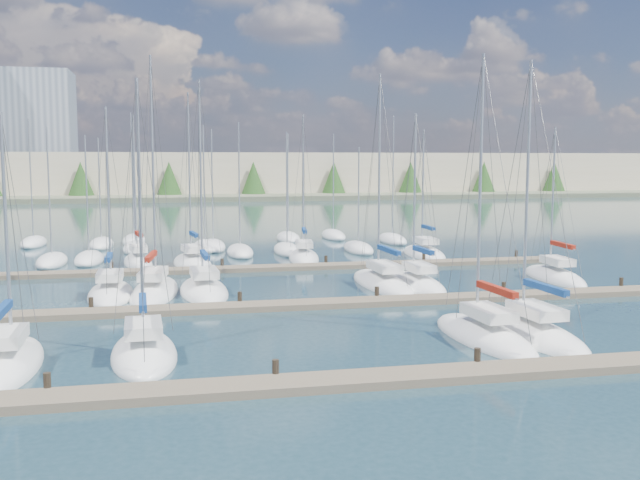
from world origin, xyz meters
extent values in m
plane|color=#233D47|center=(0.00, 60.00, 0.00)|extent=(400.00, 400.00, 0.00)
cube|color=#6B5E4C|center=(0.00, 2.00, 0.15)|extent=(44.00, 1.80, 0.35)
cylinder|color=#2D261C|center=(-12.00, 2.90, 0.30)|extent=(0.26, 0.26, 1.10)
cylinder|color=#2D261C|center=(-4.00, 2.90, 0.30)|extent=(0.26, 0.26, 1.10)
cylinder|color=#2D261C|center=(4.00, 2.90, 0.30)|extent=(0.26, 0.26, 1.10)
cube|color=#6B5E4C|center=(0.00, 16.00, 0.15)|extent=(44.00, 1.80, 0.35)
cylinder|color=#2D261C|center=(-12.00, 16.90, 0.30)|extent=(0.26, 0.26, 1.10)
cylinder|color=#2D261C|center=(-4.00, 16.90, 0.30)|extent=(0.26, 0.26, 1.10)
cylinder|color=#2D261C|center=(4.00, 16.90, 0.30)|extent=(0.26, 0.26, 1.10)
cylinder|color=#2D261C|center=(12.00, 16.90, 0.30)|extent=(0.26, 0.26, 1.10)
cylinder|color=#2D261C|center=(20.00, 16.90, 0.30)|extent=(0.26, 0.26, 1.10)
cube|color=#6B5E4C|center=(0.00, 30.00, 0.15)|extent=(44.00, 1.80, 0.35)
cylinder|color=#2D261C|center=(-12.00, 30.90, 0.30)|extent=(0.26, 0.26, 1.10)
cylinder|color=#2D261C|center=(-4.00, 30.90, 0.30)|extent=(0.26, 0.26, 1.10)
cylinder|color=#2D261C|center=(4.00, 30.90, 0.30)|extent=(0.26, 0.26, 1.10)
cylinder|color=#2D261C|center=(12.00, 30.90, 0.30)|extent=(0.26, 0.26, 1.10)
cylinder|color=#2D261C|center=(20.00, 30.90, 0.30)|extent=(0.26, 0.26, 1.10)
ellipsoid|color=white|center=(-10.33, 34.87, 0.05)|extent=(3.23, 7.02, 1.60)
cube|color=black|center=(-10.33, 34.87, 0.05)|extent=(1.63, 3.39, 0.12)
cube|color=silver|center=(-10.27, 34.54, 1.35)|extent=(1.53, 2.53, 0.50)
cylinder|color=#9EA0A5|center=(-10.42, 35.41, 6.42)|extent=(0.14, 0.14, 10.64)
cylinder|color=#9EA0A5|center=(-10.17, 34.01, 2.40)|extent=(0.61, 2.81, 0.10)
cube|color=maroon|center=(-10.17, 34.01, 2.52)|extent=(0.77, 2.63, 0.30)
ellipsoid|color=white|center=(5.76, 21.71, 0.05)|extent=(2.97, 9.74, 1.60)
cube|color=silver|center=(5.78, 21.23, 1.35)|extent=(1.56, 3.43, 0.50)
cylinder|color=#9EA0A5|center=(5.74, 22.48, 7.42)|extent=(0.14, 0.14, 12.64)
cylinder|color=#9EA0A5|center=(5.81, 20.46, 2.40)|extent=(0.25, 4.05, 0.10)
cube|color=navy|center=(5.81, 20.46, 2.52)|extent=(0.43, 3.74, 0.30)
ellipsoid|color=white|center=(18.19, 21.78, 0.05)|extent=(2.96, 8.06, 1.60)
cube|color=silver|center=(18.17, 21.39, 1.35)|extent=(1.53, 2.85, 0.50)
cylinder|color=#9EA0A5|center=(18.24, 22.41, 5.78)|extent=(0.14, 0.14, 9.36)
cylinder|color=#9EA0A5|center=(18.13, 20.76, 2.40)|extent=(0.32, 3.32, 0.10)
cube|color=maroon|center=(18.13, 20.76, 2.52)|extent=(0.50, 3.07, 0.30)
ellipsoid|color=white|center=(6.24, 7.20, 0.05)|extent=(3.08, 8.51, 1.60)
cube|color=maroon|center=(6.24, 7.20, 0.05)|extent=(1.58, 4.09, 0.12)
cube|color=silver|center=(6.26, 6.78, 1.35)|extent=(1.60, 3.01, 0.50)
cylinder|color=#9EA0A5|center=(6.20, 7.87, 7.02)|extent=(0.14, 0.14, 11.84)
cylinder|color=#9EA0A5|center=(6.30, 6.12, 2.40)|extent=(0.30, 3.52, 0.10)
cube|color=maroon|center=(6.30, 6.12, 2.52)|extent=(0.48, 3.25, 0.30)
ellipsoid|color=white|center=(3.04, 35.15, 0.05)|extent=(3.38, 7.62, 1.60)
cube|color=black|center=(3.04, 35.15, 0.05)|extent=(1.72, 3.67, 0.12)
cube|color=silver|center=(2.99, 34.79, 1.35)|extent=(1.67, 2.73, 0.50)
cylinder|color=#9EA0A5|center=(3.12, 35.74, 6.51)|extent=(0.14, 0.14, 10.82)
cylinder|color=#9EA0A5|center=(2.92, 34.20, 2.40)|extent=(0.49, 3.08, 0.10)
cube|color=navy|center=(2.92, 34.20, 2.52)|extent=(0.66, 2.86, 0.30)
ellipsoid|color=white|center=(7.88, 20.91, 0.05)|extent=(2.81, 7.86, 1.60)
cube|color=black|center=(7.88, 20.91, 0.05)|extent=(1.45, 3.77, 0.12)
cube|color=silver|center=(7.89, 20.52, 1.35)|extent=(1.49, 2.77, 0.50)
cylinder|color=#9EA0A5|center=(7.86, 21.53, 6.14)|extent=(0.14, 0.14, 10.08)
cylinder|color=#9EA0A5|center=(7.91, 19.90, 2.40)|extent=(0.22, 3.27, 0.10)
cube|color=navy|center=(7.91, 19.90, 2.52)|extent=(0.41, 3.01, 0.30)
ellipsoid|color=white|center=(8.60, 7.23, 0.05)|extent=(3.20, 8.63, 1.60)
cube|color=silver|center=(8.62, 6.80, 1.35)|extent=(1.67, 3.05, 0.50)
cylinder|color=#9EA0A5|center=(8.56, 7.91, 6.91)|extent=(0.14, 0.14, 11.62)
cylinder|color=#9EA0A5|center=(8.66, 6.13, 2.40)|extent=(0.30, 3.56, 0.10)
cube|color=navy|center=(8.66, 6.13, 2.52)|extent=(0.48, 3.29, 0.30)
ellipsoid|color=white|center=(-5.79, 21.52, 0.05)|extent=(3.28, 8.37, 1.60)
cube|color=maroon|center=(-5.79, 21.52, 0.05)|extent=(1.69, 4.02, 0.12)
cube|color=silver|center=(-5.77, 21.11, 1.35)|extent=(1.72, 2.96, 0.50)
cylinder|color=#9EA0A5|center=(-5.82, 22.18, 7.08)|extent=(0.14, 0.14, 11.96)
cylinder|color=#9EA0A5|center=(-5.74, 20.45, 2.40)|extent=(0.27, 3.46, 0.10)
cube|color=navy|center=(-5.74, 20.45, 2.52)|extent=(0.46, 3.19, 0.30)
ellipsoid|color=white|center=(-8.77, 21.74, 0.05)|extent=(3.65, 9.68, 1.60)
cube|color=silver|center=(-8.82, 21.27, 1.35)|extent=(1.81, 3.44, 0.50)
cylinder|color=#9EA0A5|center=(-8.69, 22.49, 7.80)|extent=(0.14, 0.14, 13.40)
cylinder|color=#9EA0A5|center=(-8.90, 20.52, 2.40)|extent=(0.51, 3.96, 0.10)
cube|color=maroon|center=(-8.90, 20.52, 2.52)|extent=(0.68, 3.66, 0.30)
ellipsoid|color=white|center=(-6.12, 33.89, 0.05)|extent=(3.75, 7.86, 1.60)
cube|color=maroon|center=(-6.12, 33.89, 0.05)|extent=(1.91, 3.79, 0.12)
cube|color=silver|center=(-6.07, 33.52, 1.35)|extent=(1.86, 2.83, 0.50)
cylinder|color=#9EA0A5|center=(-6.21, 34.49, 7.28)|extent=(0.14, 0.14, 12.35)
cylinder|color=#9EA0A5|center=(-5.99, 32.92, 2.40)|extent=(0.53, 3.16, 0.10)
cube|color=navy|center=(-5.99, 32.92, 2.52)|extent=(0.69, 2.94, 0.30)
ellipsoid|color=white|center=(-14.06, 6.89, 0.05)|extent=(2.64, 7.74, 1.60)
cube|color=black|center=(-14.06, 6.89, 0.05)|extent=(1.36, 3.72, 0.12)
cube|color=silver|center=(-14.04, 6.50, 1.35)|extent=(1.40, 2.72, 0.50)
cylinder|color=#9EA0A5|center=(-14.08, 7.50, 5.58)|extent=(0.14, 0.14, 8.96)
cylinder|color=#9EA0A5|center=(-14.02, 5.89, 2.40)|extent=(0.21, 3.22, 0.10)
cube|color=navy|center=(-14.02, 5.89, 2.52)|extent=(0.40, 2.97, 0.30)
ellipsoid|color=white|center=(13.72, 35.52, 0.05)|extent=(3.12, 8.04, 1.60)
cube|color=silver|center=(13.70, 35.12, 1.35)|extent=(1.65, 2.84, 0.50)
cylinder|color=#9EA0A5|center=(13.74, 36.15, 5.98)|extent=(0.14, 0.14, 9.76)
cylinder|color=#9EA0A5|center=(13.67, 34.49, 2.40)|extent=(0.24, 3.33, 0.10)
cube|color=navy|center=(13.67, 34.49, 2.52)|extent=(0.42, 3.08, 0.30)
ellipsoid|color=white|center=(-8.89, 7.30, 0.05)|extent=(3.02, 7.35, 1.60)
cube|color=silver|center=(-8.88, 6.94, 1.35)|extent=(1.60, 2.60, 0.50)
cylinder|color=#9EA0A5|center=(-8.92, 7.88, 6.31)|extent=(0.14, 0.14, 10.41)
cylinder|color=#9EA0A5|center=(-8.85, 6.36, 2.40)|extent=(0.23, 3.04, 0.10)
cube|color=navy|center=(-8.85, 6.36, 2.52)|extent=(0.42, 2.81, 0.30)
ellipsoid|color=white|center=(-11.33, 21.47, 0.05)|extent=(2.82, 7.12, 1.60)
cube|color=black|center=(-11.33, 21.47, 0.05)|extent=(1.46, 3.42, 0.12)
cube|color=silver|center=(-11.33, 21.11, 1.35)|extent=(1.53, 2.50, 0.50)
cylinder|color=#9EA0A5|center=(-11.34, 22.03, 6.23)|extent=(0.14, 0.14, 10.26)
cylinder|color=#9EA0A5|center=(-11.32, 20.55, 2.40)|extent=(0.15, 2.97, 0.10)
cube|color=navy|center=(-11.32, 20.55, 2.52)|extent=(0.35, 2.74, 0.30)
cylinder|color=#9EA0A5|center=(-20.75, 49.89, 6.50)|extent=(0.12, 0.12, 11.20)
ellipsoid|color=white|center=(-20.75, 49.89, 0.25)|extent=(2.20, 6.40, 1.40)
cylinder|color=#9EA0A5|center=(-3.94, 43.45, 5.97)|extent=(0.12, 0.12, 10.14)
ellipsoid|color=white|center=(-3.94, 43.45, 0.25)|extent=(2.20, 6.40, 1.40)
cylinder|color=#9EA0A5|center=(-4.68, 43.24, 6.14)|extent=(0.12, 0.12, 10.49)
ellipsoid|color=white|center=(-4.68, 43.24, 0.25)|extent=(2.20, 6.40, 1.40)
cylinder|color=#9EA0A5|center=(9.07, 50.53, 5.93)|extent=(0.12, 0.12, 10.06)
ellipsoid|color=white|center=(9.07, 50.53, 0.25)|extent=(2.20, 6.40, 1.40)
cylinder|color=#9EA0A5|center=(-14.23, 47.33, 5.60)|extent=(0.12, 0.12, 9.39)
ellipsoid|color=white|center=(-14.23, 47.33, 0.25)|extent=(2.20, 6.40, 1.40)
cylinder|color=#9EA0A5|center=(-16.97, 36.19, 5.83)|extent=(0.12, 0.12, 9.85)
ellipsoid|color=white|center=(-16.97, 36.19, 0.25)|extent=(2.20, 6.40, 1.40)
cylinder|color=#9EA0A5|center=(-14.23, 36.83, 5.55)|extent=(0.12, 0.12, 9.30)
ellipsoid|color=white|center=(-14.23, 36.83, 0.25)|extent=(2.20, 6.40, 1.40)
cylinder|color=#9EA0A5|center=(13.97, 45.41, 6.74)|extent=(0.12, 0.12, 11.68)
ellipsoid|color=white|center=(13.97, 45.41, 0.25)|extent=(2.20, 6.40, 1.40)
cylinder|color=#9EA0A5|center=(2.31, 39.32, 5.78)|extent=(0.12, 0.12, 9.76)
ellipsoid|color=white|center=(2.31, 39.32, 0.25)|extent=(2.20, 6.40, 1.40)
cylinder|color=#9EA0A5|center=(-11.34, 49.91, 6.87)|extent=(0.12, 0.12, 11.95)
ellipsoid|color=white|center=(-11.34, 49.91, 0.25)|extent=(2.20, 6.40, 1.40)
cylinder|color=#9EA0A5|center=(8.76, 39.06, 5.13)|extent=(0.12, 0.12, 8.46)
ellipsoid|color=white|center=(8.76, 39.06, 0.25)|extent=(2.20, 6.40, 1.40)
cylinder|color=#9EA0A5|center=(-10.91, 43.47, 4.96)|extent=(0.12, 0.12, 8.12)
ellipsoid|color=white|center=(-10.91, 43.47, 0.25)|extent=(2.20, 6.40, 1.40)
cylinder|color=#9EA0A5|center=(4.00, 49.08, 5.90)|extent=(0.12, 0.12, 10.00)
ellipsoid|color=white|center=(4.00, 49.08, 0.25)|extent=(2.20, 6.40, 1.40)
cylinder|color=#9EA0A5|center=(-1.89, 38.97, 6.17)|extent=(0.12, 0.12, 10.54)
ellipsoid|color=white|center=(-1.89, 38.97, 0.25)|extent=(2.20, 6.40, 1.40)
cube|color=#666B51|center=(0.00, 150.00, 0.50)|extent=(400.00, 60.00, 1.00)
cube|color=beige|center=(10.00, 140.00, 5.00)|extent=(200.00, 12.00, 10.00)
cube|color=slate|center=(-40.00, 165.00, 15.00)|extent=(18.00, 15.00, 30.00)
cone|color=#284C1E|center=(-26.00, 133.00, 4.00)|extent=(6.00, 6.00, 8.00)
cone|color=#284C1E|center=(-8.00, 133.00, 4.00)|extent=(6.00, 6.00, 8.00)
cone|color=#284C1E|center=(10.00, 133.00, 4.00)|extent=(6.00, 6.00, 8.00)
cone|color=#284C1E|center=(28.00, 133.00, 4.00)|extent=(6.00, 6.00, 8.00)
cone|color=#284C1E|center=(46.00, 133.00, 4.00)|extent=(6.00, 6.00, 8.00)
cone|color=#284C1E|center=(64.00, 133.00, 4.00)|extent=(6.00, 6.00, 8.00)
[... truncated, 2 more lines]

